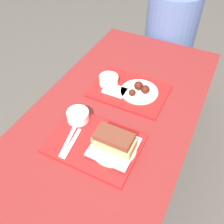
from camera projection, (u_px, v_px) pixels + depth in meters
The scene contains 14 objects.
ground_plane at pixel (112, 186), 1.78m from camera, with size 12.00×12.00×0.00m, color #4C4742.
picnic_table at pixel (112, 127), 1.32m from camera, with size 0.79×1.60×0.74m.
picnic_bench_far at pixel (165, 66), 2.14m from camera, with size 0.75×0.28×0.46m.
tray_near at pixel (95, 143), 1.12m from camera, with size 0.40×0.30×0.01m.
tray_far at pixel (129, 91), 1.37m from camera, with size 0.40×0.30×0.01m.
bowl_coleslaw_near at pixel (78, 115), 1.19m from camera, with size 0.11×0.11×0.05m.
brisket_sandwich_plate at pixel (114, 143), 1.06m from camera, with size 0.20×0.20×0.10m.
plastic_fork_near at pixel (68, 141), 1.11m from camera, with size 0.05×0.17×0.00m.
plastic_knife_near at pixel (72, 143), 1.11m from camera, with size 0.04×0.17×0.00m.
condiment_packet at pixel (100, 131), 1.15m from camera, with size 0.04×0.03×0.01m.
bowl_coleslaw_far at pixel (109, 80), 1.38m from camera, with size 0.11×0.11×0.05m.
wings_plate_far at pixel (140, 90), 1.34m from camera, with size 0.20×0.20×0.06m.
napkin_far at pixel (115, 90), 1.35m from camera, with size 0.12×0.09×0.01m.
person_seated_across at pixel (172, 24), 1.87m from camera, with size 0.39×0.39×0.73m.
Camera 1 is at (0.38, -0.77, 1.64)m, focal length 40.00 mm.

